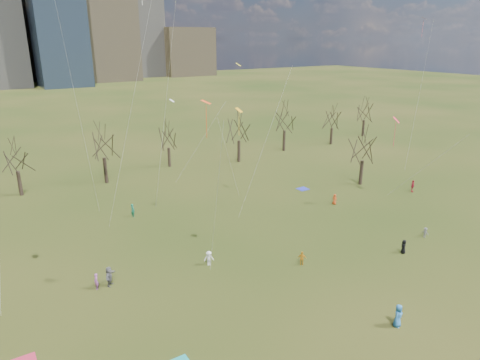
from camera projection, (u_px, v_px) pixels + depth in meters
ground at (311, 288)px, 38.72m from camera, size 500.00×500.00×0.00m
bare_tree_row at (152, 143)px, 66.54m from camera, size 113.04×29.80×9.50m
blanket_navy at (303, 189)px, 64.32m from camera, size 1.60×1.50×0.03m
person_0 at (398, 316)px, 33.33m from camera, size 1.08×0.88×1.91m
person_3 at (425, 232)px, 48.48m from camera, size 0.59×0.85×1.21m
person_4 at (302, 258)px, 42.48m from camera, size 0.89×0.84×1.48m
person_6 at (404, 247)px, 44.84m from camera, size 0.84×0.89×1.53m
person_7 at (96, 281)px, 38.41m from camera, size 0.40×0.58×1.53m
person_9 at (209, 258)px, 42.46m from camera, size 1.12×0.88×1.52m
person_10 at (413, 186)px, 62.85m from camera, size 1.12×0.91×1.78m
person_11 at (109, 276)px, 38.87m from camera, size 1.52×1.74×1.90m
person_12 at (335, 199)px, 58.14m from camera, size 0.66×0.83×1.47m
person_13 at (133, 210)px, 54.06m from camera, size 0.56×0.71×1.74m
kites_airborne at (245, 120)px, 47.47m from camera, size 59.41×33.16×28.30m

